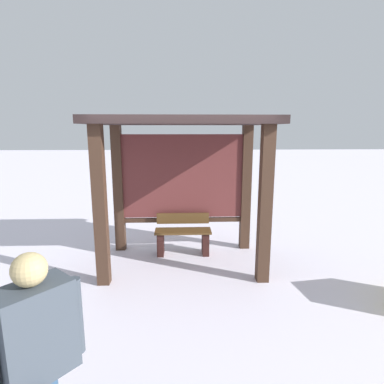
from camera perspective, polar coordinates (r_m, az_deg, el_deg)
The scene contains 4 objects.
ground_plane at distance 5.58m, azimuth -1.59°, elevation -12.79°, with size 60.00×60.00×0.00m, color white.
bus_shelter at distance 5.27m, azimuth -1.72°, elevation 6.77°, with size 2.85×1.81×2.48m.
bench_left_inside at distance 5.84m, azimuth -1.65°, elevation -8.12°, with size 1.03×0.36×0.75m.
person_walking at distance 2.40m, azimuth -26.27°, elevation -24.76°, with size 0.48×0.55×1.58m.
Camera 1 is at (-0.04, -5.09, 2.29)m, focal length 29.16 mm.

